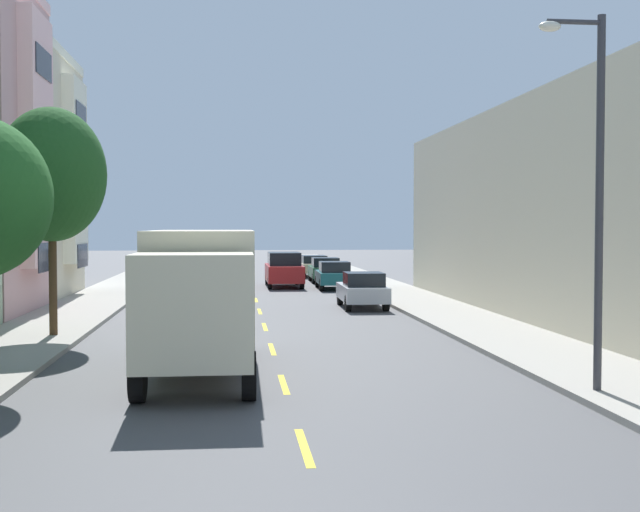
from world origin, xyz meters
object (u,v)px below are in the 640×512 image
Objects in this scene: parked_hatchback_navy at (168,279)px; parked_sedan_champagne at (313,265)px; parked_hatchback_teal at (334,275)px; street_tree_third at (52,175)px; delivery_box_truck at (201,292)px; parked_hatchback_forest at (325,270)px; parked_suv_charcoal at (181,263)px; moving_red_sedan at (284,269)px; street_lamp at (593,176)px; parked_hatchback_silver at (363,290)px.

parked_hatchback_navy is 15.53m from parked_sedan_champagne.
parked_hatchback_teal is at bearing -89.95° from parked_sedan_champagne.
street_tree_third is 8.16m from delivery_box_truck.
street_tree_third is 26.48m from parked_hatchback_forest.
parked_hatchback_forest is (10.88, 23.79, -4.15)m from street_tree_third.
parked_sedan_champagne is at bearing 3.22° from parked_suv_charcoal.
parked_hatchback_forest is at bearing 52.44° from moving_red_sedan.
moving_red_sedan is (6.17, -8.54, 0.00)m from parked_suv_charcoal.
parked_hatchback_forest is 1.00× the size of parked_hatchback_teal.
street_lamp is 30.38m from moving_red_sedan.
parked_hatchback_silver is 1.00× the size of parked_hatchback_teal.
parked_hatchback_silver is at bearing -90.81° from parked_hatchback_forest.
street_tree_third is at bearing 127.43° from delivery_box_truck.
parked_hatchback_silver is 0.84× the size of moving_red_sedan.
parked_suv_charcoal is at bearing 125.82° from moving_red_sedan.
street_tree_third is at bearing -142.60° from parked_hatchback_silver.
street_lamp is at bearing -84.55° from parked_hatchback_silver.
moving_red_sedan is at bearing 97.91° from street_lamp.
parked_hatchback_silver is 0.83× the size of parked_suv_charcoal.
parked_hatchback_navy is 11.45m from parked_hatchback_forest.
parked_hatchback_silver is (10.66, 8.15, -4.15)m from street_tree_third.
street_tree_third is 31.51m from parked_sedan_champagne.
parked_suv_charcoal is at bearing 112.64° from parked_hatchback_silver.
parked_sedan_champagne is 0.95× the size of moving_red_sedan.
parked_hatchback_teal reaches higher than parked_sedan_champagne.
parked_hatchback_silver is (6.06, 14.17, -1.12)m from delivery_box_truck.
parked_sedan_champagne is (8.61, 12.93, -0.01)m from parked_hatchback_navy.
parked_hatchback_teal is at bearing 59.64° from street_tree_third.
street_lamp is 1.52× the size of parked_suv_charcoal.
street_lamp reaches higher than street_tree_third.
street_tree_third is 1.49× the size of parked_sedan_champagne.
parked_hatchback_navy is 0.89× the size of parked_sedan_champagne.
street_lamp is 1.62× the size of parked_sedan_champagne.
moving_red_sedan is at bearing -54.18° from parked_suv_charcoal.
delivery_box_truck is at bearing -113.16° from parked_hatchback_silver.
street_lamp is 1.83× the size of parked_hatchback_silver.
parked_suv_charcoal is at bearing 85.97° from street_tree_third.
parked_hatchback_silver is at bearing 37.40° from street_tree_third.
street_lamp is at bearing -24.89° from delivery_box_truck.
parked_sedan_champagne is (0.08, 21.17, -0.01)m from parked_hatchback_silver.
parked_hatchback_teal is at bearing 12.79° from parked_hatchback_navy.
moving_red_sedan is (-2.46, 12.14, 0.23)m from parked_hatchback_silver.
parked_suv_charcoal reaches higher than parked_sedan_champagne.
street_lamp reaches higher than parked_hatchback_navy.
street_lamp is at bearing -68.54° from parked_hatchback_navy.
delivery_box_truck is at bearing -83.71° from parked_hatchback_navy.
parked_hatchback_navy is 8.84m from parked_hatchback_teal.
delivery_box_truck is 25.15m from parked_hatchback_teal.
parked_hatchback_navy reaches higher than parked_sedan_champagne.
parked_sedan_champagne is at bearing 91.50° from parked_hatchback_forest.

